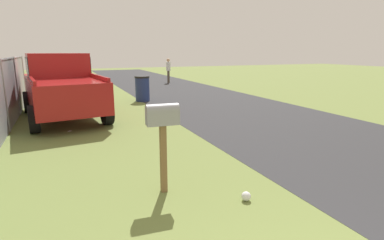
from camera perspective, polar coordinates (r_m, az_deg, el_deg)
name	(u,v)px	position (r m, az deg, el deg)	size (l,w,h in m)	color
road_asphalt	(298,131)	(9.01, 19.16, -1.86)	(60.00, 5.56, 0.01)	#2D2D30
mailbox	(163,122)	(4.61, -5.50, -0.40)	(0.24, 0.50, 1.40)	brown
pickup_truck	(61,84)	(10.98, -23.22, 6.17)	(5.16, 2.70, 2.09)	maroon
trash_bin	(142,89)	(13.64, -9.23, 5.80)	(0.64, 0.64, 1.10)	navy
pedestrian	(168,69)	(21.33, -4.43, 9.49)	(0.44, 0.36, 1.66)	#4C4238
litter_bag_midfield_a	(246,196)	(4.73, 10.05, -13.81)	(0.14, 0.14, 0.14)	silver
litter_wrapper_by_mailbox	(70,131)	(9.11, -21.83, -1.91)	(0.12, 0.08, 0.01)	silver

